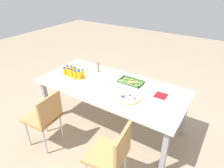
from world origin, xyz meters
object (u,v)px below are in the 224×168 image
object	(u,v)px
juice_bottle_6	(72,70)
juice_bottle_0	(65,71)
juice_bottle_2	(71,73)
juice_bottle_7	(75,71)
chair_near_right	(112,153)
juice_bottle_9	(83,74)
juice_bottle_1	(69,72)
juice_bottle_4	(79,75)
napkin_stack	(161,95)
snack_tray	(131,82)
cardboard_tube	(98,67)
juice_bottle_5	(68,69)
party_table	(111,89)
chair_near_left	(45,116)
plate_stack	(104,85)
juice_bottle_8	(79,73)
fruit_pizza	(128,97)
juice_bottle_3	(75,75)

from	to	relation	value
juice_bottle_6	juice_bottle_0	bearing A→B (deg)	-136.61
juice_bottle_2	juice_bottle_7	bearing A→B (deg)	91.20
chair_near_right	juice_bottle_9	world-z (taller)	juice_bottle_9
juice_bottle_1	juice_bottle_6	xyz separation A→B (m)	(-0.00, 0.07, 0.01)
juice_bottle_1	juice_bottle_6	size ratio (longest dim) A/B	0.92
juice_bottle_4	napkin_stack	xyz separation A→B (m)	(1.20, 0.23, -0.06)
snack_tray	cardboard_tube	world-z (taller)	cardboard_tube
juice_bottle_4	juice_bottle_9	xyz separation A→B (m)	(0.01, 0.08, 0.00)
chair_near_right	juice_bottle_0	xyz separation A→B (m)	(-1.37, 0.74, 0.30)
chair_near_right	juice_bottle_2	bearing A→B (deg)	51.33
juice_bottle_5	juice_bottle_6	xyz separation A→B (m)	(0.08, 0.01, 0.00)
juice_bottle_6	juice_bottle_9	distance (m)	0.23
juice_bottle_5	napkin_stack	world-z (taller)	juice_bottle_5
party_table	chair_near_left	distance (m)	0.97
party_table	juice_bottle_0	size ratio (longest dim) A/B	15.80
juice_bottle_0	juice_bottle_5	bearing A→B (deg)	90.96
chair_near_right	juice_bottle_2	world-z (taller)	juice_bottle_2
juice_bottle_0	plate_stack	world-z (taller)	juice_bottle_0
juice_bottle_1	cardboard_tube	bearing A→B (deg)	51.49
chair_near_right	juice_bottle_1	distance (m)	1.52
juice_bottle_2	juice_bottle_6	xyz separation A→B (m)	(-0.07, 0.08, 0.00)
juice_bottle_0	juice_bottle_5	xyz separation A→B (m)	(-0.00, 0.07, 0.00)
juice_bottle_1	juice_bottle_8	bearing A→B (deg)	24.24
juice_bottle_6	cardboard_tube	size ratio (longest dim) A/B	0.88
snack_tray	juice_bottle_7	bearing A→B (deg)	-162.91
juice_bottle_0	juice_bottle_8	world-z (taller)	juice_bottle_0
chair_near_left	napkin_stack	bearing A→B (deg)	-56.79
fruit_pizza	juice_bottle_8	bearing A→B (deg)	172.91
juice_bottle_2	juice_bottle_5	bearing A→B (deg)	153.76
chair_near_left	cardboard_tube	world-z (taller)	cardboard_tube
chair_near_right	juice_bottle_8	xyz separation A→B (m)	(-1.14, 0.81, 0.29)
chair_near_right	chair_near_left	world-z (taller)	same
juice_bottle_3	snack_tray	size ratio (longest dim) A/B	0.38
party_table	cardboard_tube	bearing A→B (deg)	148.16
party_table	juice_bottle_6	world-z (taller)	juice_bottle_6
chair_near_left	cardboard_tube	bearing A→B (deg)	-8.99
chair_near_left	plate_stack	bearing A→B (deg)	-34.40
juice_bottle_0	juice_bottle_2	xyz separation A→B (m)	(0.15, -0.00, 0.00)
juice_bottle_5	napkin_stack	size ratio (longest dim) A/B	0.96
party_table	juice_bottle_6	distance (m)	0.73
juice_bottle_1	juice_bottle_9	distance (m)	0.24
juice_bottle_4	snack_tray	distance (m)	0.78
juice_bottle_4	juice_bottle_7	xyz separation A→B (m)	(-0.15, 0.07, 0.00)
juice_bottle_2	juice_bottle_8	distance (m)	0.11
chair_near_left	juice_bottle_1	xyz separation A→B (m)	(-0.21, 0.70, 0.30)
fruit_pizza	napkin_stack	world-z (taller)	fruit_pizza
party_table	chair_near_left	world-z (taller)	chair_near_left
juice_bottle_6	snack_tray	bearing A→B (deg)	16.00
party_table	cardboard_tube	size ratio (longest dim) A/B	12.55
juice_bottle_3	juice_bottle_5	world-z (taller)	juice_bottle_5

